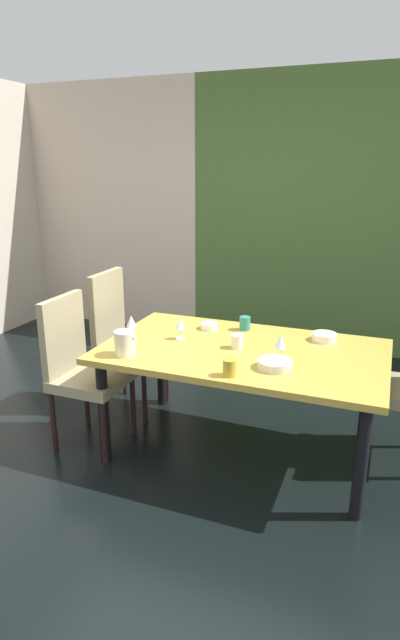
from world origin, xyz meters
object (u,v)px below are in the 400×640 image
object	(u,v)px
chair_left_near	(80,365)
serving_bowl_right	(209,326)
serving_bowl_near_window	(275,364)
wine_glass_north	(131,322)
wine_glass_south	(281,342)
serving_bowl_west	(324,337)
chair_left_far	(122,336)
cup_center	(237,341)
wine_glass_near_shelf	(180,324)
dining_table	(242,360)
cup_front	(245,323)
cup_rear	(230,368)
pitcher_corner	(125,343)

from	to	relation	value
chair_left_near	serving_bowl_right	size ratio (longest dim) A/B	8.23
serving_bowl_near_window	serving_bowl_right	bearing A→B (deg)	138.09
wine_glass_north	wine_glass_south	bearing A→B (deg)	-0.38
wine_glass_south	serving_bowl_west	size ratio (longest dim) A/B	0.99
chair_left_far	wine_glass_south	xyz separation A→B (m)	(1.29, -0.38, 0.25)
serving_bowl_right	cup_center	xyz separation A→B (m)	(0.29, -0.29, 0.02)
chair_left_near	wine_glass_near_shelf	bearing A→B (deg)	117.00
serving_bowl_right	serving_bowl_west	xyz separation A→B (m)	(0.78, 0.04, 0.01)
wine_glass_south	cup_center	xyz separation A→B (m)	(-0.29, 0.10, -0.07)
dining_table	cup_front	bearing A→B (deg)	104.49
serving_bowl_west	cup_center	size ratio (longest dim) A/B	1.85
serving_bowl_right	wine_glass_south	bearing A→B (deg)	-33.75
serving_bowl_right	serving_bowl_near_window	size ratio (longest dim) A/B	0.63
chair_left_far	serving_bowl_near_window	xyz separation A→B (m)	(1.29, -0.51, 0.16)
cup_rear	dining_table	bearing A→B (deg)	96.82
cup_rear	cup_center	world-z (taller)	cup_rear
wine_glass_near_shelf	cup_front	distance (m)	0.48
wine_glass_south	cup_front	bearing A→B (deg)	127.17
serving_bowl_west	pitcher_corner	distance (m)	1.29
wine_glass_north	cup_rear	size ratio (longest dim) A/B	1.72
cup_center	wine_glass_north	bearing A→B (deg)	-172.38
wine_glass_north	cup_front	size ratio (longest dim) A/B	1.71
cup_center	pitcher_corner	distance (m)	0.69
serving_bowl_west	cup_center	world-z (taller)	cup_center
serving_bowl_near_window	pitcher_corner	bearing A→B (deg)	-171.84
dining_table	chair_left_near	distance (m)	1.06
chair_left_near	pitcher_corner	distance (m)	0.47
wine_glass_north	dining_table	bearing A→B (deg)	7.27
cup_rear	chair_left_far	bearing A→B (deg)	146.92
dining_table	serving_bowl_west	distance (m)	0.57
wine_glass_north	cup_center	world-z (taller)	wine_glass_north
pitcher_corner	cup_front	bearing A→B (deg)	53.56
cup_rear	wine_glass_north	bearing A→B (deg)	156.83
serving_bowl_near_window	cup_front	size ratio (longest dim) A/B	2.06
chair_left_near	serving_bowl_west	world-z (taller)	chair_left_near
serving_bowl_near_window	cup_front	distance (m)	0.69
cup_rear	chair_left_near	bearing A→B (deg)	171.87
chair_left_near	serving_bowl_near_window	bearing A→B (deg)	91.76
dining_table	pitcher_corner	bearing A→B (deg)	-150.00
cup_center	cup_front	xyz separation A→B (m)	(-0.06, 0.36, 0.00)
wine_glass_near_shelf	pitcher_corner	bearing A→B (deg)	-116.43
wine_glass_south	wine_glass_north	size ratio (longest dim) A/B	0.97
serving_bowl_near_window	cup_rear	distance (m)	0.28
dining_table	cup_rear	world-z (taller)	cup_rear
cup_front	serving_bowl_west	bearing A→B (deg)	-2.53
wine_glass_near_shelf	wine_glass_south	size ratio (longest dim) A/B	0.92
serving_bowl_near_window	pitcher_corner	size ratio (longest dim) A/B	1.28
serving_bowl_right	pitcher_corner	world-z (taller)	pitcher_corner
wine_glass_near_shelf	cup_center	bearing A→B (deg)	-3.73
serving_bowl_right	chair_left_near	bearing A→B (deg)	-140.69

